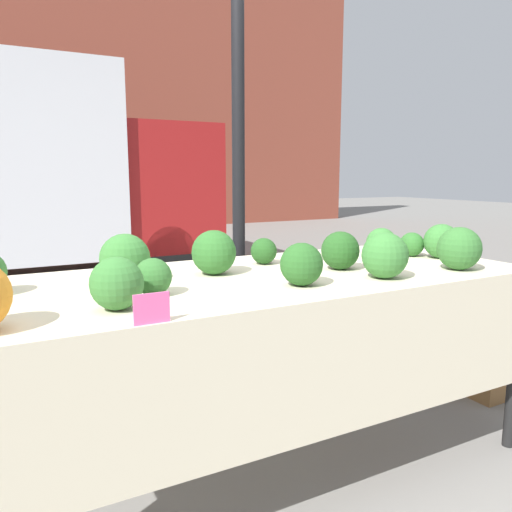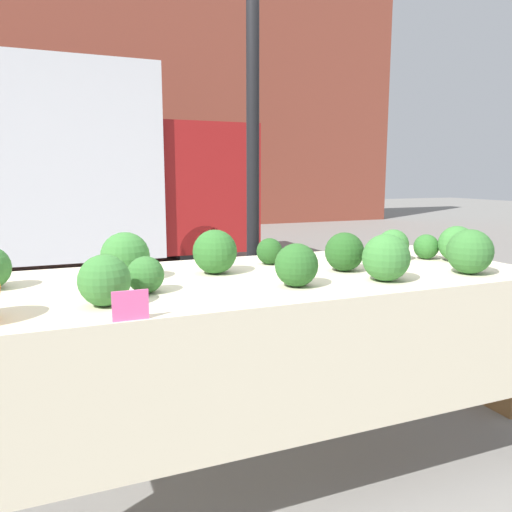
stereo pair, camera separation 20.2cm
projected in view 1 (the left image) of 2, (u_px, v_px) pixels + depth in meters
The scene contains 18 objects.
ground_plane at pixel (256, 465), 2.17m from camera, with size 40.00×40.00×0.00m, color gray.
building_facade at pixel (28, 67), 10.49m from camera, with size 16.00×0.60×6.99m.
tent_pole at pixel (239, 181), 2.74m from camera, with size 0.07×0.07×2.44m.
market_table at pixel (264, 301), 1.99m from camera, with size 2.35×0.94×0.84m.
broccoli_head_0 at pixel (125, 259), 1.87m from camera, with size 0.19×0.19×0.19m.
broccoli_head_1 at pixel (340, 250), 2.15m from camera, with size 0.17×0.17×0.17m.
broccoli_head_2 at pixel (117, 284), 1.50m from camera, with size 0.16×0.16×0.16m.
broccoli_head_3 at pixel (214, 252), 2.04m from camera, with size 0.18×0.18×0.18m.
broccoli_head_4 at pixel (381, 243), 2.45m from camera, with size 0.15×0.15×0.15m.
broccoli_head_5 at pixel (302, 264), 1.83m from camera, with size 0.16×0.16×0.16m.
broccoli_head_6 at pixel (441, 241), 2.44m from camera, with size 0.17×0.17×0.17m.
broccoli_head_8 at pixel (385, 256), 1.96m from camera, with size 0.18×0.18×0.18m.
broccoli_head_9 at pixel (264, 251), 2.28m from camera, with size 0.12×0.12×0.12m.
broccoli_head_10 at pixel (459, 248), 2.14m from camera, with size 0.19×0.19×0.19m.
broccoli_head_11 at pixel (412, 244), 2.50m from camera, with size 0.12×0.12×0.12m.
broccoli_head_12 at pixel (153, 277), 1.68m from camera, with size 0.13×0.13×0.13m.
price_sign at pixel (152, 308), 1.37m from camera, with size 0.10×0.01×0.09m.
produce_crate at pixel (490, 363), 2.91m from camera, with size 0.40×0.32×0.33m.
Camera 1 is at (-0.94, -1.76, 1.25)m, focal length 35.00 mm.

